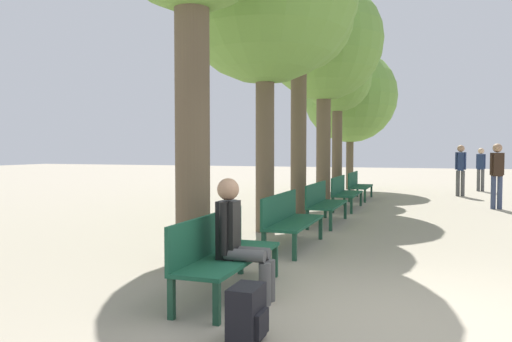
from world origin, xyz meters
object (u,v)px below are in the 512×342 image
(tree_row_3, at_px, (324,43))
(person_seated, at_px, (238,236))
(bench_row_1, at_px, (289,217))
(bench_row_4, at_px, (358,184))
(bench_row_3, at_px, (344,191))
(bench_row_0, at_px, (222,249))
(pedestrian_far, at_px, (461,167))
(tree_row_5, at_px, (350,96))
(pedestrian_near, at_px, (481,166))
(backpack, at_px, (247,314))
(tree_row_4, at_px, (338,80))
(pedestrian_mid, at_px, (497,172))
(tree_row_2, at_px, (299,20))
(bench_row_2, at_px, (323,201))

(tree_row_3, bearing_deg, person_seated, -83.63)
(bench_row_1, distance_m, bench_row_4, 8.19)
(bench_row_3, bearing_deg, bench_row_0, -90.00)
(bench_row_3, bearing_deg, pedestrian_far, 57.72)
(bench_row_1, bearing_deg, bench_row_3, 90.00)
(tree_row_5, relative_size, pedestrian_near, 3.36)
(person_seated, relative_size, pedestrian_near, 0.78)
(bench_row_4, relative_size, backpack, 4.11)
(tree_row_4, distance_m, pedestrian_near, 6.70)
(tree_row_3, bearing_deg, pedestrian_mid, -2.05)
(person_seated, xyz_separation_m, pedestrian_mid, (3.56, 9.64, 0.32))
(tree_row_4, height_order, backpack, tree_row_4)
(bench_row_3, distance_m, backpack, 9.38)
(bench_row_3, height_order, pedestrian_far, pedestrian_far)
(pedestrian_near, bearing_deg, bench_row_3, -118.22)
(bench_row_3, height_order, tree_row_3, tree_row_3)
(backpack, height_order, pedestrian_mid, pedestrian_mid)
(person_seated, relative_size, backpack, 2.78)
(bench_row_1, relative_size, tree_row_4, 0.36)
(tree_row_5, relative_size, pedestrian_far, 3.19)
(tree_row_2, bearing_deg, pedestrian_near, 61.55)
(bench_row_2, xyz_separation_m, bench_row_3, (0.00, 2.73, 0.00))
(bench_row_2, relative_size, bench_row_3, 1.00)
(bench_row_3, bearing_deg, bench_row_2, -90.00)
(bench_row_4, height_order, tree_row_3, tree_row_3)
(bench_row_4, relative_size, tree_row_2, 0.31)
(bench_row_2, distance_m, backpack, 6.66)
(tree_row_4, distance_m, person_seated, 12.61)
(person_seated, xyz_separation_m, pedestrian_near, (3.72, 15.71, 0.27))
(backpack, bearing_deg, bench_row_3, 94.39)
(pedestrian_near, bearing_deg, tree_row_5, -172.11)
(bench_row_0, distance_m, tree_row_3, 10.59)
(tree_row_4, xyz_separation_m, backpack, (1.57, -13.16, -3.71))
(bench_row_1, relative_size, bench_row_3, 1.00)
(tree_row_3, bearing_deg, bench_row_1, -83.03)
(tree_row_2, bearing_deg, pedestrian_far, 58.34)
(person_seated, height_order, pedestrian_mid, pedestrian_mid)
(tree_row_3, bearing_deg, backpack, -81.77)
(bench_row_0, bearing_deg, person_seated, -28.55)
(pedestrian_near, bearing_deg, backpack, -100.98)
(tree_row_2, bearing_deg, bench_row_1, -77.90)
(tree_row_3, bearing_deg, tree_row_5, 90.00)
(pedestrian_mid, bearing_deg, bench_row_4, 159.65)
(person_seated, bearing_deg, bench_row_1, 94.89)
(pedestrian_mid, height_order, pedestrian_far, pedestrian_mid)
(pedestrian_mid, bearing_deg, person_seated, -110.27)
(bench_row_2, relative_size, person_seated, 1.48)
(bench_row_1, relative_size, tree_row_2, 0.31)
(person_seated, distance_m, backpack, 1.21)
(bench_row_1, xyz_separation_m, person_seated, (0.24, -2.86, 0.18))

